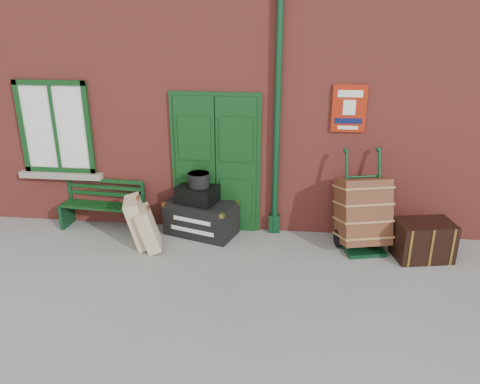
# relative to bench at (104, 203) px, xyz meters

# --- Properties ---
(ground) EXTENTS (80.00, 80.00, 0.00)m
(ground) POSITION_rel_bench_xyz_m (2.17, -1.32, -0.42)
(ground) COLOR gray
(ground) RESTS_ON ground
(station_building) EXTENTS (10.30, 4.30, 4.36)m
(station_building) POSITION_rel_bench_xyz_m (2.17, 2.18, 1.74)
(station_building) COLOR #9C3B32
(station_building) RESTS_ON ground
(bench) EXTENTS (1.38, 0.52, 0.84)m
(bench) POSITION_rel_bench_xyz_m (0.00, 0.00, 0.00)
(bench) COLOR #0F3814
(bench) RESTS_ON ground
(houdini_trunk) EXTENTS (1.22, 0.91, 0.55)m
(houdini_trunk) POSITION_rel_bench_xyz_m (1.65, -0.07, -0.15)
(houdini_trunk) COLOR black
(houdini_trunk) RESTS_ON ground
(strongbox) EXTENTS (0.71, 0.60, 0.27)m
(strongbox) POSITION_rel_bench_xyz_m (1.60, -0.07, 0.26)
(strongbox) COLOR black
(strongbox) RESTS_ON houdini_trunk
(hatbox) EXTENTS (0.41, 0.41, 0.22)m
(hatbox) POSITION_rel_bench_xyz_m (1.63, -0.07, 0.50)
(hatbox) COLOR black
(hatbox) RESTS_ON strongbox
(suitcase_back) EXTENTS (0.53, 0.63, 0.79)m
(suitcase_back) POSITION_rel_bench_xyz_m (0.78, -0.59, -0.03)
(suitcase_back) COLOR tan
(suitcase_back) RESTS_ON ground
(suitcase_front) EXTENTS (0.48, 0.57, 0.68)m
(suitcase_front) POSITION_rel_bench_xyz_m (0.96, -0.69, -0.08)
(suitcase_front) COLOR tan
(suitcase_front) RESTS_ON ground
(porter_trolley) EXTENTS (0.88, 0.92, 1.47)m
(porter_trolley) POSITION_rel_bench_xyz_m (4.15, -0.25, 0.15)
(porter_trolley) COLOR #0E381D
(porter_trolley) RESTS_ON ground
(dark_trunk) EXTENTS (0.88, 0.66, 0.57)m
(dark_trunk) POSITION_rel_bench_xyz_m (5.01, -0.50, -0.14)
(dark_trunk) COLOR black
(dark_trunk) RESTS_ON ground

